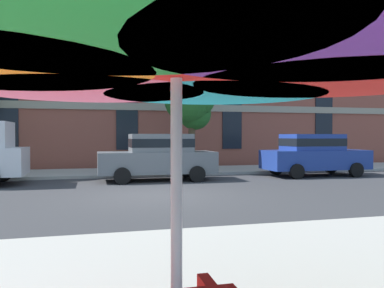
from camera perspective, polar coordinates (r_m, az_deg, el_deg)
ground_plane at (r=11.20m, az=-5.54°, el=-7.57°), size 120.00×120.00×0.00m
sidewalk_far at (r=17.90m, az=-8.91°, el=-4.09°), size 56.00×3.60×0.12m
apartment_building at (r=26.41m, az=-10.70°, el=11.43°), size 39.70×12.08×12.80m
sedan_gray at (r=14.86m, az=-5.03°, el=-1.72°), size 4.40×1.98×1.78m
sedan_blue at (r=17.27m, az=17.50°, el=-1.36°), size 4.40×1.98×1.78m
street_tree_middle at (r=17.90m, az=0.01°, el=6.06°), size 2.33×2.19×4.46m
patio_umbrella at (r=2.05m, az=-2.33°, el=16.10°), size 3.43×3.19×2.54m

